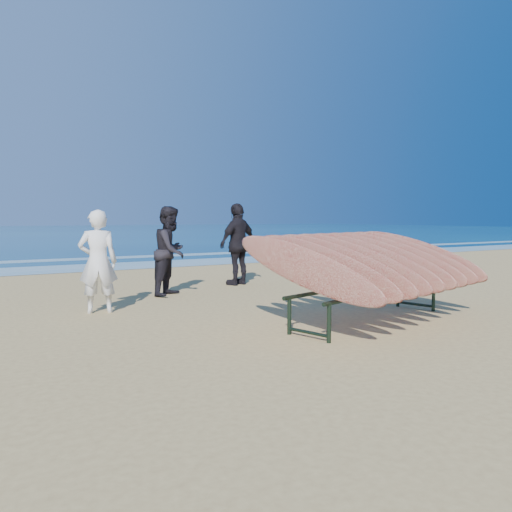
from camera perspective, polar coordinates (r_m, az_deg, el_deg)
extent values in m
plane|color=tan|center=(7.48, 3.18, -7.68)|extent=(120.00, 120.00, 0.00)
plane|color=navy|center=(61.21, -27.09, 2.44)|extent=(160.00, 160.00, 0.00)
plane|color=white|center=(16.65, -16.50, -1.16)|extent=(160.00, 160.00, 0.00)
plane|color=white|center=(20.04, -19.00, -0.31)|extent=(160.00, 160.00, 0.00)
cylinder|color=black|center=(6.34, 8.35, -7.60)|extent=(0.06, 0.06, 0.50)
cylinder|color=black|center=(8.88, 19.63, -4.37)|extent=(0.06, 0.06, 0.50)
cylinder|color=black|center=(6.74, 3.83, -6.86)|extent=(0.06, 0.06, 0.50)
cylinder|color=black|center=(9.16, 15.93, -4.02)|extent=(0.06, 0.06, 0.50)
cylinder|color=black|center=(7.53, 14.99, -3.87)|extent=(3.11, 0.88, 0.06)
cylinder|color=black|center=(7.87, 10.84, -3.46)|extent=(3.11, 0.88, 0.06)
cylinder|color=black|center=(6.57, 6.01, -8.68)|extent=(0.21, 0.64, 0.04)
cylinder|color=black|center=(9.04, 17.73, -5.26)|extent=(0.21, 0.64, 0.04)
ellipsoid|color=#5E0606|center=(6.38, 5.68, -1.39)|extent=(0.69, 2.39, 1.11)
ellipsoid|color=#5E0606|center=(6.69, 7.75, -1.15)|extent=(0.69, 2.39, 1.11)
ellipsoid|color=#5E0606|center=(7.00, 9.63, -0.92)|extent=(0.69, 2.39, 1.11)
ellipsoid|color=#5E0606|center=(7.32, 11.35, -0.72)|extent=(0.69, 2.39, 1.11)
ellipsoid|color=#5E0606|center=(7.65, 12.92, -0.53)|extent=(0.69, 2.39, 1.11)
ellipsoid|color=#5E0606|center=(7.98, 14.37, -0.35)|extent=(0.69, 2.39, 1.11)
ellipsoid|color=#5E0606|center=(8.32, 15.70, -0.19)|extent=(0.69, 2.39, 1.11)
ellipsoid|color=#5E0606|center=(8.66, 16.92, -0.04)|extent=(0.69, 2.39, 1.11)
ellipsoid|color=#5E0606|center=(9.01, 18.05, 0.09)|extent=(0.69, 2.39, 1.11)
imported|color=white|center=(8.57, -17.61, -0.60)|extent=(0.71, 0.56, 1.70)
imported|color=black|center=(10.20, -9.70, 0.58)|extent=(1.10, 1.09, 1.79)
imported|color=black|center=(11.62, -2.04, 1.36)|extent=(1.20, 0.77, 1.90)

